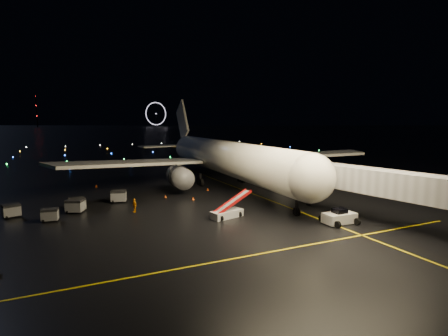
{
  "coord_description": "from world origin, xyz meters",
  "views": [
    {
      "loc": [
        -16.74,
        -36.75,
        12.24
      ],
      "look_at": [
        5.76,
        12.0,
        5.0
      ],
      "focal_mm": 28.0,
      "sensor_mm": 36.0,
      "label": 1
    }
  ],
  "objects_px": {
    "belt_loader": "(227,206)",
    "baggage_cart_2": "(50,215)",
    "baggage_cart_1": "(77,204)",
    "crew_c": "(134,205)",
    "pushback_tug": "(339,216)",
    "airliner": "(218,138)",
    "baggage_cart_3": "(75,206)",
    "baggage_cart_4": "(11,211)",
    "baggage_cart_0": "(119,196)"
  },
  "relations": [
    {
      "from": "belt_loader",
      "to": "baggage_cart_1",
      "type": "xyz_separation_m",
      "value": [
        -17.21,
        11.89,
        -0.64
      ]
    },
    {
      "from": "crew_c",
      "to": "baggage_cart_2",
      "type": "height_order",
      "value": "crew_c"
    },
    {
      "from": "baggage_cart_4",
      "to": "baggage_cart_0",
      "type": "bearing_deg",
      "value": -7.58
    },
    {
      "from": "baggage_cart_1",
      "to": "crew_c",
      "type": "bearing_deg",
      "value": -42.4
    },
    {
      "from": "baggage_cart_4",
      "to": "belt_loader",
      "type": "bearing_deg",
      "value": -44.52
    },
    {
      "from": "baggage_cart_2",
      "to": "baggage_cart_4",
      "type": "relative_size",
      "value": 0.93
    },
    {
      "from": "baggage_cart_0",
      "to": "baggage_cart_2",
      "type": "height_order",
      "value": "baggage_cart_0"
    },
    {
      "from": "pushback_tug",
      "to": "baggage_cart_1",
      "type": "relative_size",
      "value": 1.88
    },
    {
      "from": "baggage_cart_0",
      "to": "baggage_cart_4",
      "type": "bearing_deg",
      "value": -152.28
    },
    {
      "from": "pushback_tug",
      "to": "baggage_cart_3",
      "type": "distance_m",
      "value": 34.3
    },
    {
      "from": "airliner",
      "to": "crew_c",
      "type": "xyz_separation_m",
      "value": [
        -19.65,
        -16.35,
        -7.91
      ]
    },
    {
      "from": "belt_loader",
      "to": "baggage_cart_2",
      "type": "distance_m",
      "value": 21.84
    },
    {
      "from": "airliner",
      "to": "baggage_cart_3",
      "type": "relative_size",
      "value": 29.99
    },
    {
      "from": "baggage_cart_1",
      "to": "baggage_cart_4",
      "type": "bearing_deg",
      "value": 170.29
    },
    {
      "from": "airliner",
      "to": "belt_loader",
      "type": "height_order",
      "value": "airliner"
    },
    {
      "from": "crew_c",
      "to": "baggage_cart_3",
      "type": "distance_m",
      "value": 7.95
    },
    {
      "from": "baggage_cart_0",
      "to": "crew_c",
      "type": "bearing_deg",
      "value": -65.34
    },
    {
      "from": "baggage_cart_1",
      "to": "baggage_cart_2",
      "type": "bearing_deg",
      "value": -138.58
    },
    {
      "from": "pushback_tug",
      "to": "baggage_cart_3",
      "type": "bearing_deg",
      "value": 147.65
    },
    {
      "from": "airliner",
      "to": "belt_loader",
      "type": "xyz_separation_m",
      "value": [
        -9.46,
        -24.0,
        -7.33
      ]
    },
    {
      "from": "airliner",
      "to": "belt_loader",
      "type": "distance_m",
      "value": 26.82
    },
    {
      "from": "baggage_cart_2",
      "to": "pushback_tug",
      "type": "bearing_deg",
      "value": -17.44
    },
    {
      "from": "crew_c",
      "to": "baggage_cart_4",
      "type": "height_order",
      "value": "crew_c"
    },
    {
      "from": "airliner",
      "to": "baggage_cart_2",
      "type": "bearing_deg",
      "value": -149.49
    },
    {
      "from": "crew_c",
      "to": "baggage_cart_1",
      "type": "xyz_separation_m",
      "value": [
        -7.01,
        4.23,
        -0.06
      ]
    },
    {
      "from": "pushback_tug",
      "to": "baggage_cart_1",
      "type": "distance_m",
      "value": 34.69
    },
    {
      "from": "baggage_cart_1",
      "to": "pushback_tug",
      "type": "bearing_deg",
      "value": -46.35
    },
    {
      "from": "baggage_cart_3",
      "to": "belt_loader",
      "type": "bearing_deg",
      "value": -7.52
    },
    {
      "from": "crew_c",
      "to": "baggage_cart_1",
      "type": "distance_m",
      "value": 8.19
    },
    {
      "from": "baggage_cart_2",
      "to": "airliner",
      "type": "bearing_deg",
      "value": 37.6
    },
    {
      "from": "belt_loader",
      "to": "baggage_cart_0",
      "type": "xyz_separation_m",
      "value": [
        -11.27,
        14.56,
        -0.61
      ]
    },
    {
      "from": "pushback_tug",
      "to": "baggage_cart_2",
      "type": "height_order",
      "value": "pushback_tug"
    },
    {
      "from": "belt_loader",
      "to": "baggage_cart_0",
      "type": "height_order",
      "value": "belt_loader"
    },
    {
      "from": "crew_c",
      "to": "baggage_cart_0",
      "type": "bearing_deg",
      "value": 175.72
    },
    {
      "from": "baggage_cart_1",
      "to": "baggage_cart_3",
      "type": "relative_size",
      "value": 1.0
    },
    {
      "from": "airliner",
      "to": "baggage_cart_1",
      "type": "distance_m",
      "value": 30.35
    },
    {
      "from": "airliner",
      "to": "pushback_tug",
      "type": "height_order",
      "value": "airliner"
    },
    {
      "from": "airliner",
      "to": "crew_c",
      "type": "bearing_deg",
      "value": -138.44
    },
    {
      "from": "belt_loader",
      "to": "baggage_cart_3",
      "type": "distance_m",
      "value": 20.55
    },
    {
      "from": "baggage_cart_1",
      "to": "baggage_cart_2",
      "type": "height_order",
      "value": "baggage_cart_1"
    },
    {
      "from": "belt_loader",
      "to": "airliner",
      "type": "bearing_deg",
      "value": 53.83
    },
    {
      "from": "pushback_tug",
      "to": "belt_loader",
      "type": "height_order",
      "value": "belt_loader"
    },
    {
      "from": "baggage_cart_3",
      "to": "baggage_cart_4",
      "type": "height_order",
      "value": "baggage_cart_3"
    },
    {
      "from": "baggage_cart_3",
      "to": "baggage_cart_1",
      "type": "bearing_deg",
      "value": 98.11
    },
    {
      "from": "airliner",
      "to": "belt_loader",
      "type": "bearing_deg",
      "value": -109.7
    },
    {
      "from": "crew_c",
      "to": "baggage_cart_3",
      "type": "bearing_deg",
      "value": -125.55
    },
    {
      "from": "belt_loader",
      "to": "crew_c",
      "type": "xyz_separation_m",
      "value": [
        -10.19,
        7.66,
        -0.58
      ]
    },
    {
      "from": "baggage_cart_1",
      "to": "baggage_cart_4",
      "type": "xyz_separation_m",
      "value": [
        -7.78,
        -0.22,
        -0.03
      ]
    },
    {
      "from": "belt_loader",
      "to": "baggage_cart_3",
      "type": "height_order",
      "value": "belt_loader"
    },
    {
      "from": "pushback_tug",
      "to": "baggage_cart_2",
      "type": "bearing_deg",
      "value": 154.41
    }
  ]
}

